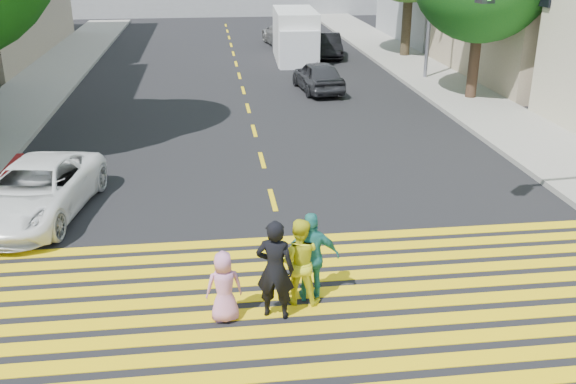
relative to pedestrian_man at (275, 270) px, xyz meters
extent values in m
plane|color=black|center=(0.48, -0.91, -0.88)|extent=(120.00, 120.00, 0.00)
cube|color=gray|center=(-8.02, 21.09, -0.80)|extent=(3.00, 40.00, 0.15)
cube|color=gray|center=(8.98, 14.09, -0.80)|extent=(3.00, 60.00, 0.15)
cube|color=yellow|center=(0.48, -1.56, -0.87)|extent=(13.40, 0.35, 0.01)
cube|color=yellow|center=(0.48, -1.01, -0.87)|extent=(13.40, 0.35, 0.01)
cube|color=yellow|center=(0.48, -0.46, -0.87)|extent=(13.40, 0.35, 0.01)
cube|color=yellow|center=(0.48, 0.09, -0.87)|extent=(13.40, 0.35, 0.01)
cube|color=yellow|center=(0.48, 0.64, -0.87)|extent=(13.40, 0.35, 0.01)
cube|color=yellow|center=(0.48, 1.19, -0.87)|extent=(13.40, 0.35, 0.01)
cube|color=yellow|center=(0.48, 1.74, -0.87)|extent=(13.40, 0.35, 0.01)
cube|color=yellow|center=(0.48, 2.29, -0.87)|extent=(13.40, 0.35, 0.01)
cube|color=yellow|center=(0.48, 2.84, -0.87)|extent=(13.40, 0.35, 0.01)
cube|color=yellow|center=(0.48, 5.09, -0.87)|extent=(0.12, 1.40, 0.01)
cube|color=yellow|center=(0.48, 8.09, -0.87)|extent=(0.12, 1.40, 0.01)
cube|color=yellow|center=(0.48, 11.09, -0.87)|extent=(0.12, 1.40, 0.01)
cube|color=yellow|center=(0.48, 14.09, -0.87)|extent=(0.12, 1.40, 0.01)
cube|color=yellow|center=(0.48, 17.09, -0.87)|extent=(0.12, 1.40, 0.01)
cube|color=yellow|center=(0.48, 20.09, -0.87)|extent=(0.12, 1.40, 0.01)
cube|color=yellow|center=(0.48, 23.09, -0.87)|extent=(0.12, 1.40, 0.01)
cube|color=yellow|center=(0.48, 26.09, -0.87)|extent=(0.12, 1.40, 0.01)
cube|color=yellow|center=(0.48, 29.09, -0.87)|extent=(0.12, 1.40, 0.01)
cube|color=yellow|center=(0.48, 32.09, -0.87)|extent=(0.12, 1.40, 0.01)
cube|color=yellow|center=(0.48, 35.09, -0.87)|extent=(0.12, 1.40, 0.01)
cube|color=yellow|center=(0.48, 38.09, -0.87)|extent=(0.12, 1.40, 0.01)
cylinder|color=#43291C|center=(9.16, 14.22, 0.49)|extent=(0.43, 0.43, 2.74)
cylinder|color=black|center=(9.37, 23.74, 0.85)|extent=(0.52, 0.52, 3.46)
imported|color=black|center=(0.00, 0.00, 0.00)|extent=(0.74, 0.59, 1.76)
imported|color=yellow|center=(0.46, 0.40, -0.09)|extent=(0.88, 0.76, 1.58)
imported|color=pink|center=(-0.85, -0.01, -0.26)|extent=(0.65, 0.46, 1.25)
imported|color=teal|center=(0.69, 0.47, -0.06)|extent=(0.97, 0.43, 1.64)
imported|color=white|center=(-4.94, 4.80, -0.25)|extent=(2.79, 4.78, 1.25)
imported|color=#25262A|center=(3.53, 16.52, -0.24)|extent=(1.86, 3.86, 1.27)
imported|color=gray|center=(3.58, 28.38, -0.18)|extent=(2.50, 5.03, 1.40)
imported|color=black|center=(5.40, 24.45, -0.27)|extent=(1.62, 3.78, 1.21)
cube|color=silver|center=(3.57, 23.93, 0.38)|extent=(2.25, 5.11, 2.51)
cube|color=silver|center=(3.47, 21.73, 0.03)|extent=(1.96, 1.30, 1.81)
cylinder|color=black|center=(2.68, 22.17, -0.53)|extent=(0.28, 0.71, 0.70)
cylinder|color=black|center=(4.29, 22.09, -0.53)|extent=(0.28, 0.71, 0.70)
cylinder|color=black|center=(2.86, 25.78, -0.53)|extent=(0.28, 0.71, 0.70)
cylinder|color=black|center=(4.46, 25.70, -0.53)|extent=(0.28, 0.71, 0.70)
camera|label=1|loc=(-0.95, -9.26, 5.10)|focal=40.00mm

